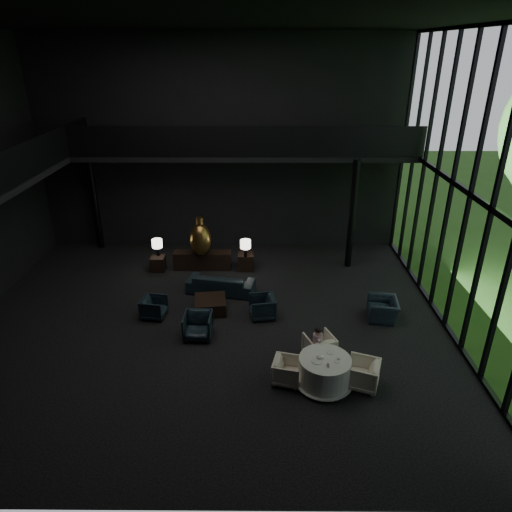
{
  "coord_description": "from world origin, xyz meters",
  "views": [
    {
      "loc": [
        1.46,
        -11.44,
        7.46
      ],
      "look_at": [
        1.38,
        0.5,
        1.98
      ],
      "focal_mm": 32.0,
      "sensor_mm": 36.0,
      "label": 1
    }
  ],
  "objects_px": {
    "console": "(202,260)",
    "dining_chair_north": "(319,346)",
    "dining_chair_east": "(363,373)",
    "child": "(318,337)",
    "dining_chair_west": "(287,371)",
    "lounge_armchair_west": "(154,307)",
    "table_lamp_left": "(157,244)",
    "lounge_armchair_south": "(198,324)",
    "side_table_left": "(158,264)",
    "table_lamp_right": "(246,245)",
    "bronze_urn": "(200,239)",
    "window_armchair": "(383,307)",
    "dining_table": "(324,373)",
    "sofa": "(221,280)",
    "side_table_right": "(246,261)",
    "lounge_armchair_east": "(262,306)",
    "coffee_table": "(210,305)"
  },
  "relations": [
    {
      "from": "console",
      "to": "dining_chair_north",
      "type": "distance_m",
      "value": 6.42
    },
    {
      "from": "console",
      "to": "dining_chair_east",
      "type": "xyz_separation_m",
      "value": [
        4.57,
        -6.4,
        0.04
      ]
    },
    {
      "from": "child",
      "to": "dining_chair_west",
      "type": "bearing_deg",
      "value": 45.65
    },
    {
      "from": "lounge_armchair_west",
      "to": "dining_chair_north",
      "type": "bearing_deg",
      "value": -104.1
    },
    {
      "from": "table_lamp_left",
      "to": "dining_chair_north",
      "type": "distance_m",
      "value": 7.45
    },
    {
      "from": "lounge_armchair_south",
      "to": "dining_chair_north",
      "type": "distance_m",
      "value": 3.42
    },
    {
      "from": "dining_chair_east",
      "to": "dining_chair_west",
      "type": "bearing_deg",
      "value": -73.92
    },
    {
      "from": "side_table_left",
      "to": "lounge_armchair_west",
      "type": "bearing_deg",
      "value": -80.74
    },
    {
      "from": "table_lamp_right",
      "to": "table_lamp_left",
      "type": "bearing_deg",
      "value": 176.38
    },
    {
      "from": "table_lamp_right",
      "to": "lounge_armchair_west",
      "type": "distance_m",
      "value": 4.15
    },
    {
      "from": "bronze_urn",
      "to": "dining_chair_north",
      "type": "bearing_deg",
      "value": -54.0
    },
    {
      "from": "console",
      "to": "dining_chair_west",
      "type": "height_order",
      "value": "console"
    },
    {
      "from": "window_armchair",
      "to": "dining_table",
      "type": "xyz_separation_m",
      "value": [
        -2.14,
        -2.99,
        -0.05
      ]
    },
    {
      "from": "sofa",
      "to": "child",
      "type": "relative_size",
      "value": 4.31
    },
    {
      "from": "side_table_right",
      "to": "table_lamp_right",
      "type": "distance_m",
      "value": 0.79
    },
    {
      "from": "lounge_armchair_east",
      "to": "lounge_armchair_south",
      "type": "xyz_separation_m",
      "value": [
        -1.81,
        -1.07,
        0.04
      ]
    },
    {
      "from": "lounge_armchair_south",
      "to": "lounge_armchair_west",
      "type": "bearing_deg",
      "value": 146.46
    },
    {
      "from": "dining_chair_west",
      "to": "lounge_armchair_east",
      "type": "bearing_deg",
      "value": 24.73
    },
    {
      "from": "coffee_table",
      "to": "dining_table",
      "type": "distance_m",
      "value": 4.57
    },
    {
      "from": "lounge_armchair_south",
      "to": "table_lamp_right",
      "type": "bearing_deg",
      "value": 75.68
    },
    {
      "from": "bronze_urn",
      "to": "side_table_right",
      "type": "bearing_deg",
      "value": 6.38
    },
    {
      "from": "side_table_left",
      "to": "side_table_right",
      "type": "bearing_deg",
      "value": 2.27
    },
    {
      "from": "console",
      "to": "child",
      "type": "xyz_separation_m",
      "value": [
        3.59,
        -5.43,
        0.39
      ]
    },
    {
      "from": "table_lamp_right",
      "to": "child",
      "type": "height_order",
      "value": "table_lamp_right"
    },
    {
      "from": "lounge_armchair_east",
      "to": "lounge_armchair_south",
      "type": "height_order",
      "value": "lounge_armchair_south"
    },
    {
      "from": "window_armchair",
      "to": "bronze_urn",
      "type": "bearing_deg",
      "value": -111.85
    },
    {
      "from": "side_table_right",
      "to": "lounge_armchair_west",
      "type": "height_order",
      "value": "lounge_armchair_west"
    },
    {
      "from": "table_lamp_left",
      "to": "console",
      "type": "bearing_deg",
      "value": 1.77
    },
    {
      "from": "table_lamp_left",
      "to": "child",
      "type": "bearing_deg",
      "value": -46.04
    },
    {
      "from": "side_table_left",
      "to": "dining_chair_east",
      "type": "height_order",
      "value": "dining_chair_east"
    },
    {
      "from": "table_lamp_left",
      "to": "side_table_right",
      "type": "relative_size",
      "value": 1.03
    },
    {
      "from": "lounge_armchair_east",
      "to": "dining_chair_east",
      "type": "distance_m",
      "value": 3.9
    },
    {
      "from": "table_lamp_right",
      "to": "dining_chair_east",
      "type": "xyz_separation_m",
      "value": [
        2.97,
        -6.15,
        -0.69
      ]
    },
    {
      "from": "console",
      "to": "dining_chair_north",
      "type": "height_order",
      "value": "dining_chair_north"
    },
    {
      "from": "sofa",
      "to": "coffee_table",
      "type": "distance_m",
      "value": 1.26
    },
    {
      "from": "window_armchair",
      "to": "lounge_armchair_west",
      "type": "bearing_deg",
      "value": -83.64
    },
    {
      "from": "table_lamp_left",
      "to": "dining_table",
      "type": "xyz_separation_m",
      "value": [
        5.26,
        -6.31,
        -0.67
      ]
    },
    {
      "from": "dining_chair_north",
      "to": "dining_chair_west",
      "type": "height_order",
      "value": "dining_chair_north"
    },
    {
      "from": "lounge_armchair_south",
      "to": "child",
      "type": "distance_m",
      "value": 3.4
    },
    {
      "from": "lounge_armchair_west",
      "to": "table_lamp_right",
      "type": "bearing_deg",
      "value": -33.01
    },
    {
      "from": "bronze_urn",
      "to": "coffee_table",
      "type": "height_order",
      "value": "bronze_urn"
    },
    {
      "from": "table_lamp_right",
      "to": "bronze_urn",
      "type": "bearing_deg",
      "value": 178.75
    },
    {
      "from": "lounge_armchair_east",
      "to": "dining_chair_north",
      "type": "height_order",
      "value": "lounge_armchair_east"
    },
    {
      "from": "lounge_armchair_east",
      "to": "dining_table",
      "type": "distance_m",
      "value": 3.38
    },
    {
      "from": "table_lamp_right",
      "to": "dining_chair_east",
      "type": "height_order",
      "value": "table_lamp_right"
    },
    {
      "from": "console",
      "to": "window_armchair",
      "type": "xyz_separation_m",
      "value": [
        5.8,
        -3.36,
        0.04
      ]
    },
    {
      "from": "dining_chair_east",
      "to": "dining_table",
      "type": "bearing_deg",
      "value": -72.08
    },
    {
      "from": "lounge_armchair_east",
      "to": "dining_table",
      "type": "xyz_separation_m",
      "value": [
        1.48,
        -3.04,
        -0.04
      ]
    },
    {
      "from": "bronze_urn",
      "to": "lounge_armchair_east",
      "type": "relative_size",
      "value": 1.93
    },
    {
      "from": "bronze_urn",
      "to": "side_table_right",
      "type": "relative_size",
      "value": 2.32
    }
  ]
}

